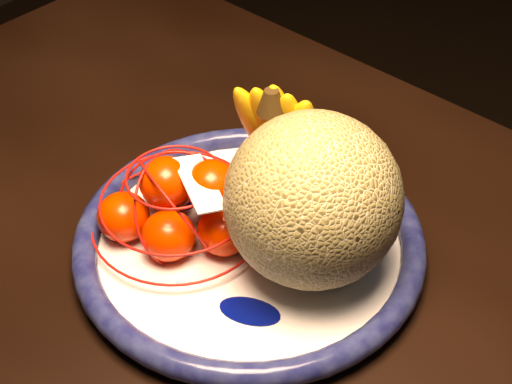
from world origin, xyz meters
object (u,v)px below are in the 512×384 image
Objects in this scene: banana_bunch at (280,130)px; fruit_bowl at (249,242)px; cantaloupe at (313,200)px; mandarin_bag at (182,205)px.

fruit_bowl is at bearing -92.98° from banana_bunch.
cantaloupe is (0.06, 0.02, 0.08)m from fruit_bowl.
fruit_bowl is at bearing 25.28° from mandarin_bag.
cantaloupe reaches higher than fruit_bowl.
fruit_bowl is 1.54× the size of mandarin_bag.
mandarin_bag is (-0.12, -0.04, -0.05)m from cantaloupe.
cantaloupe reaches higher than banana_bunch.
banana_bunch is (-0.08, 0.06, -0.00)m from cantaloupe.
banana_bunch is 0.12m from mandarin_bag.
mandarin_bag is at bearing -159.82° from cantaloupe.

